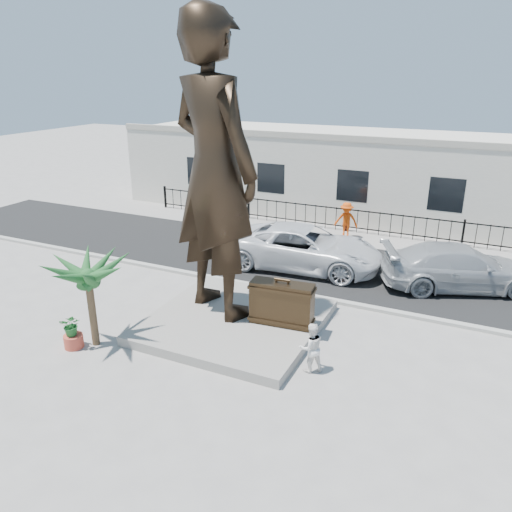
{
  "coord_description": "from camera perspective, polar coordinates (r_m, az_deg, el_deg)",
  "views": [
    {
      "loc": [
        6.12,
        -11.08,
        7.68
      ],
      "look_at": [
        0.0,
        2.0,
        2.3
      ],
      "focal_mm": 35.0,
      "sensor_mm": 36.0,
      "label": 1
    }
  ],
  "objects": [
    {
      "name": "building",
      "position": [
        29.26,
        12.71,
        9.15
      ],
      "size": [
        28.0,
        7.0,
        4.4
      ],
      "primitive_type": "cube",
      "color": "silver",
      "rests_on": "ground"
    },
    {
      "name": "statue",
      "position": [
        15.22,
        -4.76,
        9.72
      ],
      "size": [
        3.91,
        3.27,
        9.14
      ],
      "primitive_type": "imported",
      "rotation": [
        0.0,
        0.0,
        2.76
      ],
      "color": "black",
      "rests_on": "plinth"
    },
    {
      "name": "worker",
      "position": [
        24.52,
        10.27,
        4.04
      ],
      "size": [
        1.15,
        0.69,
        1.76
      ],
      "primitive_type": "imported",
      "rotation": [
        0.0,
        0.0,
        0.03
      ],
      "color": "#D7460B",
      "rests_on": "far_sidewalk"
    },
    {
      "name": "ground",
      "position": [
        14.81,
        -3.34,
        -10.85
      ],
      "size": [
        100.0,
        100.0,
        0.0
      ],
      "primitive_type": "plane",
      "color": "#9E9991",
      "rests_on": "ground"
    },
    {
      "name": "street",
      "position": [
        21.46,
        6.81,
        -0.67
      ],
      "size": [
        40.0,
        7.0,
        0.01
      ],
      "primitive_type": "cube",
      "color": "black",
      "rests_on": "ground"
    },
    {
      "name": "curb",
      "position": [
        18.4,
        3.31,
        -4.08
      ],
      "size": [
        40.0,
        0.25,
        0.12
      ],
      "primitive_type": "cube",
      "color": "#A5A399",
      "rests_on": "ground"
    },
    {
      "name": "planter",
      "position": [
        15.85,
        -20.11,
        -9.12
      ],
      "size": [
        0.56,
        0.56,
        0.4
      ],
      "primitive_type": "cylinder",
      "color": "#C04632",
      "rests_on": "ground"
    },
    {
      "name": "suitcase",
      "position": [
        15.38,
        2.97,
        -5.43
      ],
      "size": [
        1.98,
        0.79,
        1.36
      ],
      "primitive_type": "cube",
      "rotation": [
        0.0,
        0.0,
        0.09
      ],
      "color": "#2F2113",
      "rests_on": "plinth"
    },
    {
      "name": "plinth",
      "position": [
        16.09,
        -2.39,
        -7.49
      ],
      "size": [
        5.2,
        5.2,
        0.3
      ],
      "primitive_type": "cube",
      "color": "gray",
      "rests_on": "ground"
    },
    {
      "name": "far_sidewalk",
      "position": [
        25.08,
        9.74,
        2.33
      ],
      "size": [
        40.0,
        2.5,
        0.02
      ],
      "primitive_type": "cube",
      "color": "#9E9991",
      "rests_on": "ground"
    },
    {
      "name": "tourist",
      "position": [
        13.67,
        6.31,
        -10.37
      ],
      "size": [
        0.87,
        0.85,
        1.42
      ],
      "primitive_type": "imported",
      "rotation": [
        0.0,
        0.0,
        3.83
      ],
      "color": "white",
      "rests_on": "ground"
    },
    {
      "name": "fence",
      "position": [
        25.65,
        10.3,
        4.08
      ],
      "size": [
        22.0,
        0.1,
        1.2
      ],
      "primitive_type": "cube",
      "color": "black",
      "rests_on": "ground"
    },
    {
      "name": "car_silver",
      "position": [
        19.99,
        22.25,
        -1.19
      ],
      "size": [
        6.13,
        4.31,
        1.65
      ],
      "primitive_type": "imported",
      "rotation": [
        0.0,
        0.0,
        1.96
      ],
      "color": "#A6A8AA",
      "rests_on": "street"
    },
    {
      "name": "car_white",
      "position": [
        20.5,
        5.56,
        0.97
      ],
      "size": [
        6.51,
        3.39,
        1.75
      ],
      "primitive_type": "imported",
      "rotation": [
        0.0,
        0.0,
        1.65
      ],
      "color": "silver",
      "rests_on": "street"
    },
    {
      "name": "shrub",
      "position": [
        15.6,
        -20.35,
        -7.41
      ],
      "size": [
        0.76,
        0.72,
        0.66
      ],
      "primitive_type": "imported",
      "rotation": [
        0.0,
        0.0,
        0.43
      ],
      "color": "#1D5A24",
      "rests_on": "planter"
    },
    {
      "name": "palm_tree",
      "position": [
        15.9,
        -17.77,
        -9.54
      ],
      "size": [
        1.8,
        1.8,
        3.2
      ],
      "primitive_type": null,
      "color": "#1C4D20",
      "rests_on": "ground"
    }
  ]
}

